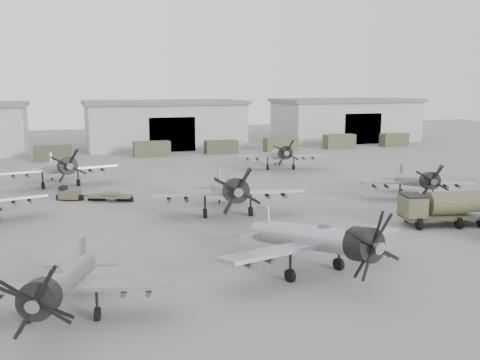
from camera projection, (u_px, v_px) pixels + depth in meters
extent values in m
plane|color=slate|center=(316.00, 234.00, 42.17)|extent=(220.00, 220.00, 0.00)
cube|color=#A3A198|center=(165.00, 126.00, 99.23)|extent=(28.00, 14.00, 8.00)
cube|color=#62625D|center=(164.00, 102.00, 98.46)|extent=(29.00, 14.80, 0.70)
cube|color=black|center=(172.00, 135.00, 93.07)|extent=(8.12, 0.40, 6.00)
cube|color=#A3A198|center=(345.00, 121.00, 111.28)|extent=(28.00, 14.00, 8.00)
cube|color=#62625D|center=(346.00, 100.00, 110.51)|extent=(29.00, 14.80, 0.70)
cube|color=black|center=(363.00, 129.00, 105.12)|extent=(8.12, 0.40, 6.00)
cube|color=#393E28|center=(53.00, 153.00, 82.26)|extent=(5.59, 2.20, 2.35)
cube|color=#40452D|center=(152.00, 149.00, 87.10)|extent=(5.89, 2.20, 2.48)
cube|color=#3A3F29|center=(221.00, 147.00, 90.88)|extent=(5.59, 2.20, 2.24)
cube|color=#4A4830|center=(281.00, 144.00, 94.35)|extent=(5.91, 2.20, 2.37)
cube|color=#43482F|center=(339.00, 141.00, 98.04)|extent=(5.77, 2.20, 2.58)
cube|color=#42442C|center=(394.00, 140.00, 101.79)|extent=(5.25, 2.20, 2.41)
cylinder|color=gray|center=(65.00, 279.00, 26.99)|extent=(3.66, 9.44, 2.77)
cylinder|color=black|center=(40.00, 299.00, 22.78)|extent=(1.98, 1.78, 1.84)
cube|color=gray|center=(62.00, 287.00, 26.51)|extent=(11.22, 4.69, 0.50)
cube|color=gray|center=(82.00, 251.00, 31.06)|extent=(0.47, 1.46, 1.77)
ellipsoid|color=#3F4C54|center=(56.00, 273.00, 25.45)|extent=(0.78, 1.16, 0.50)
cylinder|color=black|center=(28.00, 316.00, 26.46)|extent=(0.42, 0.75, 0.71)
cylinder|color=black|center=(97.00, 314.00, 26.71)|extent=(0.42, 0.75, 0.71)
cylinder|color=black|center=(83.00, 284.00, 31.14)|extent=(0.17, 0.30, 0.28)
cylinder|color=#9FA2A8|center=(307.00, 237.00, 33.28)|extent=(4.03, 10.90, 3.19)
cylinder|color=black|center=(364.00, 244.00, 29.15)|extent=(2.27, 2.03, 2.13)
cube|color=#9FA2A8|center=(314.00, 243.00, 32.82)|extent=(12.95, 5.19, 0.57)
cube|color=#9FA2A8|center=(263.00, 218.00, 37.25)|extent=(0.52, 1.68, 2.04)
ellipsoid|color=#3F4C54|center=(325.00, 229.00, 31.76)|extent=(0.88, 1.34, 0.57)
cylinder|color=black|center=(290.00, 276.00, 31.92)|extent=(0.47, 0.86, 0.82)
cylinder|color=black|center=(339.00, 264.00, 33.96)|extent=(0.47, 0.86, 0.82)
cylinder|color=black|center=(266.00, 251.00, 37.40)|extent=(0.20, 0.35, 0.33)
cylinder|color=#9B9DA4|center=(226.00, 189.00, 48.07)|extent=(3.34, 11.59, 3.38)
cylinder|color=black|center=(236.00, 191.00, 43.01)|extent=(2.29, 2.00, 2.25)
cube|color=#9B9DA4|center=(228.00, 193.00, 47.49)|extent=(13.73, 4.41, 0.61)
cube|color=#9B9DA4|center=(219.00, 177.00, 52.97)|extent=(0.40, 1.80, 2.16)
ellipsoid|color=#3F4C54|center=(229.00, 181.00, 46.22)|extent=(0.84, 1.38, 0.61)
cylinder|color=black|center=(205.00, 213.00, 47.24)|extent=(0.43, 0.90, 0.87)
cylinder|color=black|center=(251.00, 211.00, 47.95)|extent=(0.43, 0.90, 0.87)
cylinder|color=black|center=(219.00, 201.00, 53.08)|extent=(0.18, 0.36, 0.35)
cylinder|color=gray|center=(415.00, 180.00, 54.84)|extent=(4.18, 9.42, 2.79)
cylinder|color=black|center=(430.00, 181.00, 50.59)|extent=(2.05, 1.86, 1.86)
cube|color=gray|center=(416.00, 183.00, 54.36)|extent=(11.23, 5.30, 0.50)
cube|color=gray|center=(402.00, 172.00, 58.95)|extent=(0.56, 1.45, 1.78)
ellipsoid|color=#3F4C54|center=(420.00, 174.00, 53.29)|extent=(0.84, 1.18, 0.50)
cylinder|color=black|center=(399.00, 197.00, 54.41)|extent=(0.46, 0.76, 0.71)
cylinder|color=black|center=(433.00, 197.00, 54.46)|extent=(0.46, 0.76, 0.71)
cylinder|color=black|center=(402.00, 190.00, 59.03)|extent=(0.19, 0.30, 0.29)
cylinder|color=#9C9FA5|center=(59.00, 167.00, 61.46)|extent=(3.60, 11.01, 3.22)
cylinder|color=black|center=(67.00, 166.00, 57.19)|extent=(2.23, 1.97, 2.14)
cube|color=#9C9FA5|center=(60.00, 170.00, 60.98)|extent=(13.07, 4.68, 0.58)
cube|color=#9C9FA5|center=(50.00, 160.00, 65.57)|extent=(0.45, 1.71, 2.06)
ellipsoid|color=#3F4C54|center=(61.00, 161.00, 59.89)|extent=(0.84, 1.33, 0.58)
cylinder|color=black|center=(43.00, 186.00, 60.14)|extent=(0.44, 0.86, 0.82)
cylinder|color=black|center=(78.00, 183.00, 62.05)|extent=(0.44, 0.86, 0.82)
cylinder|color=black|center=(52.00, 179.00, 65.71)|extent=(0.18, 0.35, 0.33)
cylinder|color=#A0A3A9|center=(280.00, 154.00, 74.24)|extent=(3.86, 10.15, 2.98)
cylinder|color=black|center=(285.00, 153.00, 69.72)|extent=(2.12, 1.90, 1.98)
cube|color=#A0A3A9|center=(281.00, 156.00, 73.72)|extent=(12.06, 4.96, 0.53)
cube|color=#A0A3A9|center=(275.00, 149.00, 78.60)|extent=(0.50, 1.57, 1.90)
ellipsoid|color=#3F4C54|center=(282.00, 149.00, 72.59)|extent=(0.83, 1.25, 0.53)
cylinder|color=black|center=(268.00, 167.00, 73.66)|extent=(0.45, 0.80, 0.76)
cylinder|color=black|center=(294.00, 167.00, 73.94)|extent=(0.45, 0.80, 0.76)
cylinder|color=black|center=(275.00, 163.00, 78.69)|extent=(0.19, 0.32, 0.30)
cube|color=#4B4A31|center=(445.00, 216.00, 44.64)|extent=(7.75, 4.05, 0.26)
cube|color=#4B4A31|center=(413.00, 207.00, 44.21)|extent=(2.20, 2.75, 1.79)
cylinder|color=#4B4A31|center=(457.00, 203.00, 44.55)|extent=(5.18, 3.06, 2.01)
cube|color=black|center=(413.00, 196.00, 44.05)|extent=(2.02, 2.42, 0.16)
cylinder|color=black|center=(419.00, 224.00, 43.24)|extent=(0.52, 1.00, 0.95)
cylinder|color=black|center=(466.00, 215.00, 46.13)|extent=(0.52, 1.00, 0.95)
cube|color=#46452E|center=(70.00, 194.00, 54.30)|extent=(2.35, 1.96, 0.90)
cube|color=black|center=(63.00, 189.00, 54.26)|extent=(0.93, 1.15, 0.56)
cylinder|color=black|center=(70.00, 197.00, 54.36)|extent=(1.49, 1.13, 0.63)
cylinder|color=black|center=(84.00, 196.00, 54.18)|extent=(1.26, 0.64, 0.09)
cube|color=#46452E|center=(111.00, 196.00, 53.90)|extent=(4.53, 3.20, 0.20)
cylinder|color=black|center=(111.00, 199.00, 53.95)|extent=(1.74, 1.15, 0.49)
cylinder|color=#46452E|center=(110.00, 194.00, 53.86)|extent=(1.58, 0.98, 0.36)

